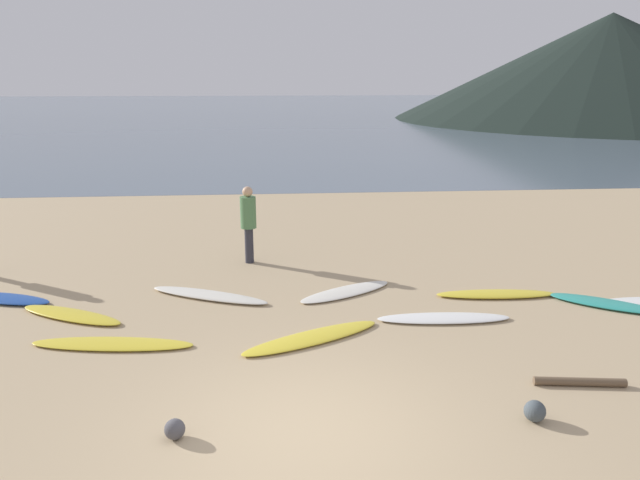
{
  "coord_description": "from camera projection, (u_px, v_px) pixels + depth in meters",
  "views": [
    {
      "loc": [
        -0.34,
        -6.6,
        4.32
      ],
      "look_at": [
        0.74,
        6.82,
        0.6
      ],
      "focal_mm": 34.06,
      "sensor_mm": 36.0,
      "label": 1
    }
  ],
  "objects": [
    {
      "name": "person_1",
      "position": [
        248.0,
        218.0,
        14.02
      ],
      "size": [
        0.37,
        0.37,
        1.81
      ],
      "rotation": [
        0.0,
        0.0,
        6.08
      ],
      "color": "#2D2D38",
      "rests_on": "ground"
    },
    {
      "name": "surfboard_2",
      "position": [
        112.0,
        344.0,
        9.92
      ],
      "size": [
        2.72,
        0.84,
        0.07
      ],
      "primitive_type": "ellipsoid",
      "rotation": [
        0.0,
        0.0,
        -0.12
      ],
      "color": "yellow",
      "rests_on": "ground"
    },
    {
      "name": "surfboard_4",
      "position": [
        312.0,
        338.0,
        10.15
      ],
      "size": [
        2.55,
        1.65,
        0.08
      ],
      "primitive_type": "ellipsoid",
      "rotation": [
        0.0,
        0.0,
        0.46
      ],
      "color": "yellow",
      "rests_on": "ground"
    },
    {
      "name": "surfboard_6",
      "position": [
        444.0,
        318.0,
        10.95
      ],
      "size": [
        2.43,
        0.63,
        0.08
      ],
      "primitive_type": "ellipsoid",
      "rotation": [
        0.0,
        0.0,
        -0.05
      ],
      "color": "white",
      "rests_on": "ground"
    },
    {
      "name": "surfboard_5",
      "position": [
        346.0,
        292.0,
        12.29
      ],
      "size": [
        2.16,
        1.58,
        0.07
      ],
      "primitive_type": "ellipsoid",
      "rotation": [
        0.0,
        0.0,
        0.52
      ],
      "color": "silver",
      "rests_on": "ground"
    },
    {
      "name": "driftwood_log",
      "position": [
        580.0,
        382.0,
        8.65
      ],
      "size": [
        1.3,
        0.29,
        0.12
      ],
      "primitive_type": "cylinder",
      "rotation": [
        0.0,
        1.57,
        -0.13
      ],
      "color": "brown",
      "rests_on": "ground"
    },
    {
      "name": "ground_plane",
      "position": [
        285.0,
        235.0,
        17.15
      ],
      "size": [
        120.0,
        120.0,
        0.2
      ],
      "primitive_type": "cube",
      "color": "tan",
      "rests_on": "ground"
    },
    {
      "name": "beach_rock_near",
      "position": [
        175.0,
        429.0,
        7.39
      ],
      "size": [
        0.26,
        0.26,
        0.26
      ],
      "primitive_type": "sphere",
      "color": "#4D4C51",
      "rests_on": "ground"
    },
    {
      "name": "surfboard_1",
      "position": [
        71.0,
        315.0,
        11.09
      ],
      "size": [
        2.21,
        1.46,
        0.09
      ],
      "primitive_type": "ellipsoid",
      "rotation": [
        0.0,
        0.0,
        -0.47
      ],
      "color": "yellow",
      "rests_on": "ground"
    },
    {
      "name": "surfboard_3",
      "position": [
        209.0,
        295.0,
        12.05
      ],
      "size": [
        2.53,
        1.52,
        0.1
      ],
      "primitive_type": "ellipsoid",
      "rotation": [
        0.0,
        0.0,
        -0.44
      ],
      "color": "silver",
      "rests_on": "ground"
    },
    {
      "name": "headland_hill",
      "position": [
        607.0,
        67.0,
        56.7
      ],
      "size": [
        39.19,
        39.19,
        9.64
      ],
      "primitive_type": "cone",
      "color": "black",
      "rests_on": "ground"
    },
    {
      "name": "surfboard_0",
      "position": [
        3.0,
        298.0,
        11.88
      ],
      "size": [
        2.12,
        1.14,
        0.1
      ],
      "primitive_type": "ellipsoid",
      "rotation": [
        0.0,
        0.0,
        -0.32
      ],
      "color": "#1E479E",
      "rests_on": "ground"
    },
    {
      "name": "surfboard_8",
      "position": [
        605.0,
        303.0,
        11.62
      ],
      "size": [
        1.99,
        1.61,
        0.1
      ],
      "primitive_type": "ellipsoid",
      "rotation": [
        0.0,
        0.0,
        -0.6
      ],
      "color": "teal",
      "rests_on": "ground"
    },
    {
      "name": "ocean_water",
      "position": [
        273.0,
        111.0,
        70.44
      ],
      "size": [
        140.0,
        100.0,
        0.01
      ],
      "primitive_type": "cube",
      "color": "slate",
      "rests_on": "ground"
    },
    {
      "name": "beach_rock_far",
      "position": [
        535.0,
        411.0,
        7.76
      ],
      "size": [
        0.28,
        0.28,
        0.28
      ],
      "primitive_type": "sphere",
      "color": "#434C51",
      "rests_on": "ground"
    },
    {
      "name": "surfboard_7",
      "position": [
        496.0,
        294.0,
        12.13
      ],
      "size": [
        2.4,
        0.62,
        0.09
      ],
      "primitive_type": "ellipsoid",
      "rotation": [
        0.0,
        0.0,
        -0.05
      ],
      "color": "yellow",
      "rests_on": "ground"
    }
  ]
}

